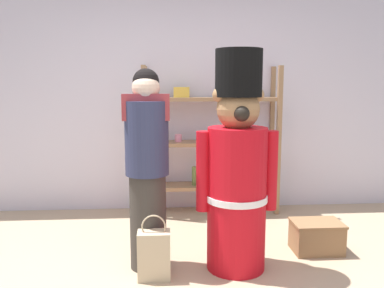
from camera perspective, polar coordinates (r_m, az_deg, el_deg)
name	(u,v)px	position (r m, az deg, el deg)	size (l,w,h in m)	color
back_wall	(182,98)	(4.66, -1.47, 6.63)	(6.40, 0.12, 2.60)	silver
merchandise_shelf	(211,140)	(4.50, 2.76, 0.62)	(1.52, 0.35, 1.66)	#93704C
teddy_bear_guard	(237,172)	(3.11, 6.46, -4.04)	(0.64, 0.48, 1.72)	red
person_shopper	(147,167)	(3.12, -6.44, -3.30)	(0.36, 0.34, 1.58)	#38332D
shopping_bag	(154,254)	(3.11, -5.46, -15.47)	(0.24, 0.15, 0.50)	#C1AD89
display_crate	(316,236)	(3.74, 17.40, -12.53)	(0.43, 0.30, 0.27)	olive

